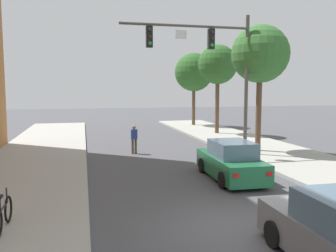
% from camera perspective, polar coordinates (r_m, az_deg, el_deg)
% --- Properties ---
extents(ground_plane, '(120.00, 120.00, 0.00)m').
position_cam_1_polar(ground_plane, '(9.96, 12.32, -16.09)').
color(ground_plane, '#4C4C51').
extents(traffic_signal_mast, '(6.99, 0.38, 7.50)m').
position_cam_1_polar(traffic_signal_mast, '(19.15, 7.17, 10.89)').
color(traffic_signal_mast, '#514C47').
rests_on(traffic_signal_mast, sidewalk_right).
extents(car_lead_green, '(1.94, 4.29, 1.60)m').
position_cam_1_polar(car_lead_green, '(14.87, 10.13, -5.71)').
color(car_lead_green, '#1E663D').
rests_on(car_lead_green, ground).
extents(pedestrian_crossing_road, '(0.36, 0.22, 1.64)m').
position_cam_1_polar(pedestrian_crossing_road, '(20.36, -5.49, -1.93)').
color(pedestrian_crossing_road, brown).
rests_on(pedestrian_crossing_road, ground).
extents(bicycle_leaning, '(0.13, 1.77, 0.98)m').
position_cam_1_polar(bicycle_leaning, '(10.14, -25.03, -12.88)').
color(bicycle_leaning, black).
rests_on(bicycle_leaning, sidewalk_left).
extents(street_tree_second, '(3.29, 3.29, 7.19)m').
position_cam_1_polar(street_tree_second, '(21.10, 14.64, 11.08)').
color(street_tree_second, brown).
rests_on(street_tree_second, sidewalk_right).
extents(street_tree_third, '(3.14, 3.14, 7.07)m').
position_cam_1_polar(street_tree_third, '(28.80, 8.03, 9.72)').
color(street_tree_third, brown).
rests_on(street_tree_third, sidewalk_right).
extents(street_tree_farthest, '(3.76, 3.76, 7.07)m').
position_cam_1_polar(street_tree_farthest, '(35.12, 4.20, 8.63)').
color(street_tree_farthest, brown).
rests_on(street_tree_farthest, sidewalk_right).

